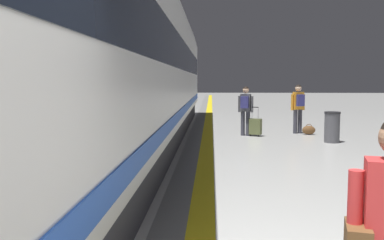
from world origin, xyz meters
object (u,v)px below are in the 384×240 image
object	(u,v)px
high_speed_train	(120,53)
passenger_mid	(298,105)
duffel_bag_mid	(309,130)
waste_bin	(332,127)
passenger_near	(245,107)
suitcase_near	(255,127)

from	to	relation	value
high_speed_train	passenger_mid	size ratio (longest dim) A/B	15.99
duffel_bag_mid	waste_bin	size ratio (longest dim) A/B	0.48
high_speed_train	waste_bin	distance (m)	6.51
high_speed_train	duffel_bag_mid	distance (m)	7.21
passenger_near	passenger_mid	xyz separation A→B (m)	(1.86, 0.68, 0.03)
passenger_near	duffel_bag_mid	distance (m)	2.36
duffel_bag_mid	waste_bin	distance (m)	1.85
passenger_near	suitcase_near	size ratio (longest dim) A/B	1.68
passenger_mid	suitcase_near	bearing A→B (deg)	-152.57
suitcase_near	passenger_mid	bearing A→B (deg)	27.43
passenger_near	suitcase_near	world-z (taller)	passenger_near
high_speed_train	passenger_mid	xyz separation A→B (m)	(5.20, 4.30, -1.50)
waste_bin	high_speed_train	bearing A→B (deg)	-159.07
high_speed_train	passenger_mid	world-z (taller)	high_speed_train
high_speed_train	suitcase_near	size ratio (longest dim) A/B	27.79
suitcase_near	duffel_bag_mid	xyz separation A→B (m)	(1.85, 0.52, -0.17)
high_speed_train	passenger_near	bearing A→B (deg)	47.25
passenger_near	suitcase_near	bearing A→B (deg)	-18.94
high_speed_train	waste_bin	size ratio (longest dim) A/B	29.56
duffel_bag_mid	passenger_near	bearing A→B (deg)	-169.48
high_speed_train	waste_bin	world-z (taller)	high_speed_train
suitcase_near	duffel_bag_mid	world-z (taller)	suitcase_near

